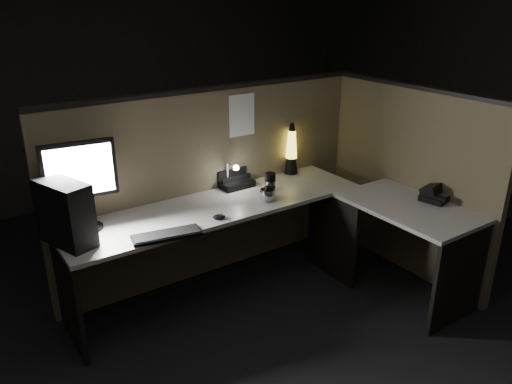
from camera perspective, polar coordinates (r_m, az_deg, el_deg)
floor at (r=3.67m, az=3.00°, el=-14.57°), size 6.00×6.00×0.00m
room_shell at (r=3.01m, az=3.61°, el=11.10°), size 6.00×6.00×6.00m
partition_back at (r=4.00m, az=-4.85°, el=0.83°), size 2.66×0.06×1.50m
partition_right at (r=4.23m, az=16.91°, el=1.11°), size 0.06×1.66×1.50m
desk at (r=3.64m, az=3.03°, el=-4.26°), size 2.60×1.60×0.73m
pc_tower at (r=3.25m, az=-21.01°, el=-2.26°), size 0.29×0.42×0.41m
monitor at (r=3.36m, az=-19.43°, el=1.57°), size 0.46×0.20×0.59m
keyboard at (r=3.24m, az=-10.19°, el=-4.88°), size 0.46×0.23×0.02m
mouse at (r=3.43m, az=-4.24°, el=-2.87°), size 0.11×0.09×0.03m
clip_lamp at (r=3.90m, az=-2.79°, el=2.07°), size 0.04×0.18×0.22m
organizer at (r=4.01m, az=-2.61°, el=1.36°), size 0.27×0.24×0.20m
lava_lamp at (r=4.26m, az=4.07°, el=4.51°), size 0.12×0.12×0.44m
travel_mug at (r=3.77m, az=1.63°, el=0.79°), size 0.09×0.09×0.19m
steel_mug at (r=3.71m, az=1.31°, el=-0.37°), size 0.15×0.15×0.09m
figurine at (r=3.91m, az=1.19°, el=0.82°), size 0.05×0.05×0.05m
pinned_paper at (r=3.94m, az=-1.62°, el=8.76°), size 0.23×0.00×0.33m
desk_phone at (r=3.96m, az=19.71°, el=-0.20°), size 0.24×0.24×0.12m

